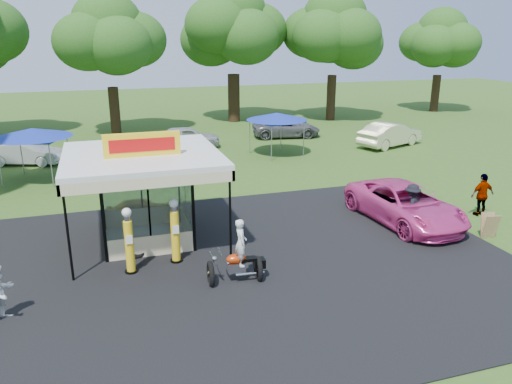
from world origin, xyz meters
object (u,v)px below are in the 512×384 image
Objects in this scene: tent_east at (277,117)px; tent_west at (32,133)px; bg_car_c at (187,137)px; bg_car_d at (286,128)px; pink_sedan at (405,204)px; spectator_east_b at (482,195)px; bg_car_a at (26,153)px; gas_pump_right at (175,232)px; motorcycle at (239,257)px; a_frame_sign at (489,226)px; spectator_west at (1,292)px; kiosk_car at (141,210)px; bg_car_e at (390,134)px; gas_station_kiosk at (145,195)px; gas_pump_left at (129,242)px; spectator_east_a at (411,206)px.

tent_west is at bearing -172.95° from tent_east.
bg_car_d is (7.72, 1.53, -0.05)m from bg_car_c.
pink_sedan is 18.70m from tent_west.
spectator_east_b reaches higher than bg_car_a.
gas_pump_right is 0.45× the size of bg_car_d.
tent_west is 1.04× the size of tent_east.
spectator_east_b is (11.40, 2.61, 0.09)m from motorcycle.
a_frame_sign is 0.17× the size of pink_sedan.
bg_car_a is (-8.03, 17.83, -0.14)m from motorcycle.
spectator_east_b is at bearing -164.94° from bg_car_d.
spectator_west is (-4.99, -2.18, -0.25)m from gas_pump_right.
kiosk_car is 10.79m from pink_sedan.
spectator_east_b reaches higher than kiosk_car.
motorcycle reaches higher than pink_sedan.
spectator_east_b is at bearing -42.94° from spectator_west.
bg_car_e is (15.14, 15.74, -0.01)m from motorcycle.
gas_pump_right is 4.47m from kiosk_car.
kiosk_car is (-0.00, 2.21, -1.30)m from gas_station_kiosk.
gas_pump_left is at bearing -125.40° from tent_east.
spectator_west is at bearing -173.89° from motorcycle.
gas_pump_left is at bearing -24.21° from spectator_west.
tent_west is at bearing 121.68° from bg_car_d.
bg_car_e reaches higher than a_frame_sign.
motorcycle is at bearing 177.57° from bg_car_c.
gas_station_kiosk is at bearing 153.86° from bg_car_d.
motorcycle is 1.21× the size of spectator_east_a.
bg_car_a is at bearing -79.62° from spectator_east_a.
spectator_east_a is 0.42× the size of bg_car_a.
kiosk_car is 10.92m from spectator_east_a.
bg_car_c is at bearing 144.81° from tent_east.
bg_car_a is at bearing 132.26° from pink_sedan.
tent_east reaches higher than spectator_east_b.
kiosk_car is 13.73m from bg_car_c.
gas_station_kiosk is 2.56m from kiosk_car.
spectator_east_a is 13.52m from tent_east.
gas_station_kiosk is 5.65× the size of a_frame_sign.
gas_pump_left is 14.61m from spectator_east_b.
gas_pump_right is 1.28× the size of spectator_east_a.
a_frame_sign is 0.52× the size of spectator_east_b.
gas_pump_left is at bearing -166.69° from gas_pump_right.
spectator_east_a is at bearing -116.18° from bg_car_a.
gas_pump_left is at bearing 5.12° from spectator_east_b.
spectator_east_b is 21.79m from tent_west.
spectator_west is (-6.64, -0.23, 0.00)m from motorcycle.
tent_east is at bearing 7.05° from tent_west.
spectator_east_b is 24.68m from bg_car_a.
pink_sedan is at bearing -176.18° from bg_car_d.
pink_sedan is (10.22, -3.43, 0.31)m from kiosk_car.
bg_car_d is 7.62m from bg_car_e.
tent_east is at bearing -121.56° from spectator_east_a.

